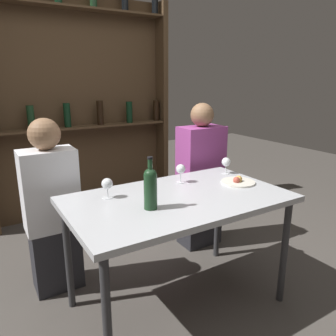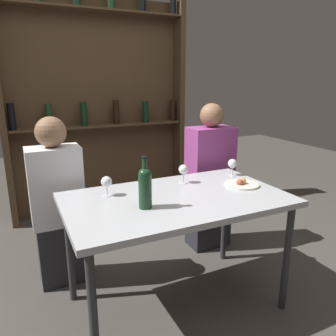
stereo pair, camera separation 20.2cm
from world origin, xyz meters
TOP-DOWN VIEW (x-y plane):
  - ground_plane at (0.00, 0.00)m, footprint 10.00×10.00m
  - dining_table at (0.00, 0.00)m, footprint 1.32×0.79m
  - wine_rack_wall at (-0.00, 1.83)m, footprint 1.91×0.21m
  - wine_bottle at (-0.23, -0.08)m, footprint 0.07×0.07m
  - wine_glass_0 at (-0.37, 0.20)m, footprint 0.07×0.07m
  - wine_glass_1 at (0.16, 0.22)m, footprint 0.06×0.06m
  - wine_glass_2 at (0.57, 0.23)m, footprint 0.07×0.07m
  - food_plate_0 at (0.49, 0.01)m, footprint 0.23×0.23m
  - seated_person_left at (-0.62, 0.60)m, footprint 0.35×0.22m
  - seated_person_right at (0.62, 0.60)m, footprint 0.38×0.22m

SIDE VIEW (x-z plane):
  - ground_plane at x=0.00m, z-range 0.00..0.00m
  - seated_person_left at x=-0.62m, z-range -0.03..1.17m
  - seated_person_right at x=0.62m, z-range -0.03..1.21m
  - dining_table at x=0.00m, z-range 0.31..1.05m
  - food_plate_0 at x=0.49m, z-range 0.73..0.78m
  - wine_glass_0 at x=-0.37m, z-range 0.77..0.89m
  - wine_glass_2 at x=0.57m, z-range 0.77..0.89m
  - wine_glass_1 at x=0.16m, z-range 0.77..0.90m
  - wine_bottle at x=-0.23m, z-range 0.73..1.02m
  - wine_rack_wall at x=0.00m, z-range 0.01..2.35m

